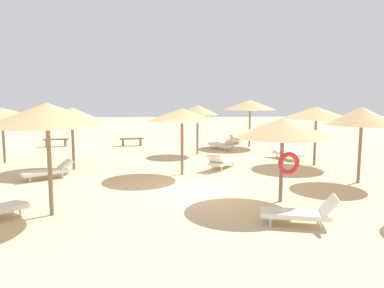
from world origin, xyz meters
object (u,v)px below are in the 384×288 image
Objects in this scene: parasol_0 at (72,116)px; lounger_5 at (222,161)px; parasol_2 at (283,128)px; bench_1 at (132,140)px; lounger_6 at (222,144)px; parasol_5 at (182,115)px; parasol_1 at (47,114)px; lounger_2 at (301,213)px; parasol_4 at (316,113)px; lounger_7 at (237,139)px; parasol_9 at (362,116)px; lounger_0 at (48,171)px; parasol_8 at (2,113)px; bench_0 at (56,141)px; parasol_6 at (197,110)px; parasol_7 at (250,105)px; lounger_4 at (286,153)px.

parasol_0 is 1.56× the size of lounger_5.
bench_1 is (-5.74, 12.79, -1.92)m from parasol_2.
bench_1 is (-5.47, 2.04, 0.03)m from lounger_6.
parasol_5 reaches higher than bench_1.
parasol_1 is at bearing -127.06° from parasol_5.
parasol_5 is at bearing 114.19° from lounger_2.
parasol_4 is 8.41m from lounger_7.
parasol_2 is 6.60m from parasol_4.
parasol_0 is at bearing 164.40° from parasol_9.
lounger_0 is at bearing -167.41° from lounger_5.
parasol_2 is 0.95× the size of parasol_8.
parasol_0 is 1.95× the size of bench_0.
parasol_8 is (-9.37, -1.98, -0.02)m from parasol_6.
lounger_0 is at bearing -132.68° from lounger_7.
bench_1 is (-4.66, 7.62, 0.03)m from lounger_5.
lounger_6 is (7.79, 7.14, 0.01)m from lounger_0.
parasol_8 is (-12.82, -4.73, -0.21)m from parasol_7.
parasol_6 is 4.58m from lounger_5.
lounger_4 is at bearing -76.97° from lounger_7.
lounger_6 is (-1.87, -1.18, -2.27)m from parasol_7.
lounger_4 reaches higher than lounger_7.
lounger_6 is (-3.57, 5.04, -2.09)m from parasol_4.
parasol_1 reaches higher than lounger_5.
parasol_1 is at bearing -93.54° from bench_1.
lounger_5 is (-4.69, 2.91, -2.15)m from parasol_9.
parasol_9 reaches higher than parasol_8.
parasol_8 is 14.61m from lounger_2.
parasol_8 is (-11.22, 7.20, 0.11)m from parasol_2.
parasol_1 is 1.60× the size of lounger_6.
parasol_4 reaches higher than parasol_8.
parasol_1 is 9.31m from parasol_8.
lounger_6 is 1.25× the size of bench_0.
bench_1 is at bearing 159.52° from lounger_6.
parasol_0 is 11.24m from parasol_7.
bench_0 is at bearing 124.85° from lounger_2.
parasol_8 is at bearing -159.76° from parasol_7.
bench_1 is at bearing 121.41° from lounger_5.
parasol_4 is at bearing 1.86° from parasol_0.
parasol_9 is (2.01, -9.67, -0.12)m from parasol_7.
lounger_2 is (7.41, -7.43, -2.02)m from parasol_0.
parasol_8 is 1.60× the size of lounger_0.
parasol_5 is at bearing -147.55° from lounger_4.
bench_0 is 4.67m from bench_1.
parasol_2 is at bearing 7.59° from parasol_1.
bench_0 is at bearing 111.42° from parasol_0.
lounger_7 is (1.23, 15.63, -0.01)m from lounger_2.
parasol_5 is 5.63m from lounger_0.
lounger_2 is (7.95, -5.68, 0.01)m from lounger_0.
parasol_8 is at bearing -162.02° from lounger_6.
parasol_7 reaches higher than lounger_6.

